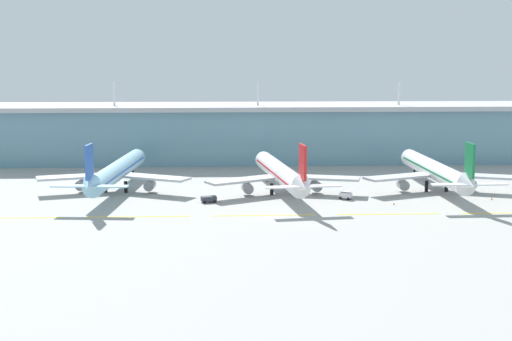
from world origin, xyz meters
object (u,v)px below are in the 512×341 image
Objects in this scene: safety_cone_left_wingtip at (394,204)px; pushback_tug at (209,199)px; airliner_middle at (281,173)px; airliner_near at (116,172)px; baggage_cart at (345,195)px; airliner_far at (436,171)px; safety_cone_nose_front at (492,199)px.

pushback_tug is at bearing 173.96° from safety_cone_left_wingtip.
airliner_near is at bearing 173.56° from airliner_middle.
pushback_tug is at bearing -32.51° from airliner_near.
baggage_cart is 5.72× the size of safety_cone_left_wingtip.
baggage_cart is at bearing -12.70° from airliner_near.
safety_cone_left_wingtip is at bearing -30.63° from airliner_middle.
airliner_middle is 49.42m from airliner_far.
airliner_far reaches higher than baggage_cart.
airliner_middle is 16.80× the size of baggage_cart.
baggage_cart is at bearing 146.06° from safety_cone_left_wingtip.
safety_cone_left_wingtip is (12.71, -8.56, -0.91)m from baggage_cart.
airliner_near reaches higher than pushback_tug.
airliner_far is 28.31m from safety_cone_left_wingtip.
airliner_far reaches higher than safety_cone_left_wingtip.
baggage_cart is 43.65m from safety_cone_nose_front.
airliner_middle is at bearing -6.44° from airliner_near.
pushback_tug is (-71.60, -15.30, -5.35)m from airliner_far.
airliner_near is 1.07× the size of airliner_middle.
airliner_far is at bearing 12.06° from pushback_tug.
airliner_near is 1.05× the size of airliner_far.
safety_cone_nose_front is (12.82, -15.26, -6.10)m from airliner_far.
airliner_far reaches higher than safety_cone_nose_front.
safety_cone_left_wingtip is at bearing -6.04° from pushback_tug.
airliner_near reaches higher than baggage_cart.
baggage_cart is at bearing 176.26° from safety_cone_nose_front.
airliner_far is (49.36, 2.41, 0.00)m from airliner_middle.
airliner_far is 33.55m from baggage_cart.
pushback_tug is (29.36, -18.72, -5.36)m from airliner_near.
pushback_tug is (-40.87, -2.89, -0.16)m from baggage_cart.
airliner_middle is 96.05× the size of safety_cone_nose_front.
baggage_cart reaches higher than safety_cone_left_wingtip.
airliner_far is (100.97, -3.41, -0.00)m from airliner_near.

